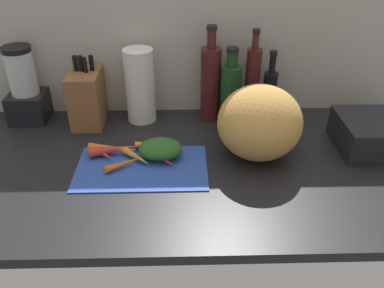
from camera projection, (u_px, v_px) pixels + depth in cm
name	position (u px, v px, depth cm)	size (l,w,h in cm)	color
ground_plane	(179.00, 166.00, 129.87)	(170.00, 80.00, 3.00)	black
wall_back	(178.00, 34.00, 146.12)	(170.00, 3.00, 60.00)	#BCB7AD
cutting_board	(142.00, 167.00, 125.73)	(40.75, 24.44, 0.80)	#2D51B7
carrot_0	(158.00, 145.00, 133.87)	(2.52, 2.52, 15.36)	orange
carrot_1	(137.00, 157.00, 127.58)	(2.48, 2.48, 11.72)	orange
carrot_2	(103.00, 154.00, 129.60)	(2.11, 2.11, 10.96)	red
carrot_3	(116.00, 149.00, 130.73)	(3.54, 3.54, 17.03)	red
carrot_4	(125.00, 163.00, 124.92)	(2.23, 2.23, 13.10)	orange
carrot_5	(113.00, 149.00, 130.91)	(3.49, 3.49, 15.48)	orange
carrot_6	(162.00, 158.00, 126.94)	(2.58, 2.58, 12.56)	#B2264C
carrot_greens_pile	(160.00, 149.00, 128.71)	(13.99, 10.76, 5.92)	#2D6023
winter_squash	(260.00, 123.00, 126.10)	(26.71, 25.25, 24.16)	gold
knife_block	(87.00, 98.00, 146.45)	(10.92, 17.02, 25.38)	brown
blender_appliance	(25.00, 90.00, 147.51)	(13.27, 13.27, 28.34)	black
paper_towel_roll	(140.00, 86.00, 146.70)	(10.69, 10.69, 27.36)	white
bottle_0	(211.00, 82.00, 147.23)	(7.48, 7.48, 35.28)	#471919
bottle_1	(230.00, 92.00, 146.23)	(7.47, 7.47, 28.50)	#19421E
bottle_2	(252.00, 84.00, 146.27)	(5.37, 5.37, 34.41)	#471919
bottle_3	(269.00, 93.00, 149.97)	(5.18, 5.18, 26.23)	black
dish_rack	(376.00, 134.00, 133.67)	(24.83, 22.51, 10.63)	black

